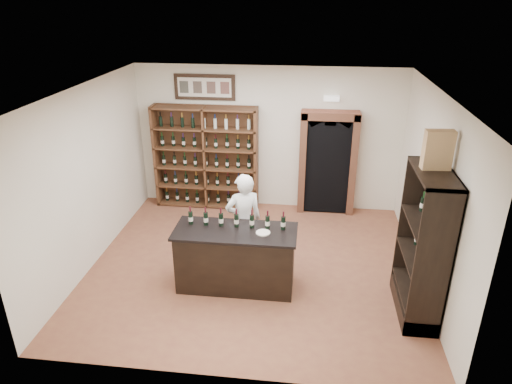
# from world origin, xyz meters

# --- Properties ---
(floor) EXTENTS (5.50, 5.50, 0.00)m
(floor) POSITION_xyz_m (0.00, 0.00, 0.00)
(floor) COLOR brown
(floor) RESTS_ON ground
(ceiling) EXTENTS (5.50, 5.50, 0.00)m
(ceiling) POSITION_xyz_m (0.00, 0.00, 3.00)
(ceiling) COLOR white
(ceiling) RESTS_ON wall_back
(wall_back) EXTENTS (5.50, 0.04, 3.00)m
(wall_back) POSITION_xyz_m (0.00, 2.50, 1.50)
(wall_back) COLOR silver
(wall_back) RESTS_ON ground
(wall_left) EXTENTS (0.04, 5.00, 3.00)m
(wall_left) POSITION_xyz_m (-2.75, 0.00, 1.50)
(wall_left) COLOR silver
(wall_left) RESTS_ON ground
(wall_right) EXTENTS (0.04, 5.00, 3.00)m
(wall_right) POSITION_xyz_m (2.75, 0.00, 1.50)
(wall_right) COLOR silver
(wall_right) RESTS_ON ground
(wine_shelf) EXTENTS (2.20, 0.38, 2.20)m
(wine_shelf) POSITION_xyz_m (-1.30, 2.33, 1.10)
(wine_shelf) COLOR #57311D
(wine_shelf) RESTS_ON ground
(framed_picture) EXTENTS (1.25, 0.04, 0.52)m
(framed_picture) POSITION_xyz_m (-1.30, 2.47, 2.55)
(framed_picture) COLOR black
(framed_picture) RESTS_ON wall_back
(arched_doorway) EXTENTS (1.17, 0.35, 2.17)m
(arched_doorway) POSITION_xyz_m (1.25, 2.33, 1.14)
(arched_doorway) COLOR black
(arched_doorway) RESTS_ON ground
(emergency_light) EXTENTS (0.30, 0.10, 0.10)m
(emergency_light) POSITION_xyz_m (1.25, 2.42, 2.40)
(emergency_light) COLOR white
(emergency_light) RESTS_ON wall_back
(tasting_counter) EXTENTS (1.88, 0.78, 1.00)m
(tasting_counter) POSITION_xyz_m (-0.20, -0.60, 0.49)
(tasting_counter) COLOR black
(tasting_counter) RESTS_ON ground
(counter_bottle_0) EXTENTS (0.07, 0.07, 0.30)m
(counter_bottle_0) POSITION_xyz_m (-0.92, -0.48, 1.11)
(counter_bottle_0) COLOR black
(counter_bottle_0) RESTS_ON tasting_counter
(counter_bottle_1) EXTENTS (0.07, 0.07, 0.30)m
(counter_bottle_1) POSITION_xyz_m (-0.68, -0.48, 1.11)
(counter_bottle_1) COLOR black
(counter_bottle_1) RESTS_ON tasting_counter
(counter_bottle_2) EXTENTS (0.07, 0.07, 0.30)m
(counter_bottle_2) POSITION_xyz_m (-0.44, -0.48, 1.11)
(counter_bottle_2) COLOR black
(counter_bottle_2) RESTS_ON tasting_counter
(counter_bottle_3) EXTENTS (0.07, 0.07, 0.30)m
(counter_bottle_3) POSITION_xyz_m (-0.20, -0.48, 1.11)
(counter_bottle_3) COLOR black
(counter_bottle_3) RESTS_ON tasting_counter
(counter_bottle_4) EXTENTS (0.07, 0.07, 0.30)m
(counter_bottle_4) POSITION_xyz_m (0.04, -0.48, 1.11)
(counter_bottle_4) COLOR black
(counter_bottle_4) RESTS_ON tasting_counter
(counter_bottle_5) EXTENTS (0.07, 0.07, 0.30)m
(counter_bottle_5) POSITION_xyz_m (0.28, -0.48, 1.11)
(counter_bottle_5) COLOR black
(counter_bottle_5) RESTS_ON tasting_counter
(counter_bottle_6) EXTENTS (0.07, 0.07, 0.30)m
(counter_bottle_6) POSITION_xyz_m (0.52, -0.48, 1.11)
(counter_bottle_6) COLOR black
(counter_bottle_6) RESTS_ON tasting_counter
(side_cabinet) EXTENTS (0.48, 1.20, 2.20)m
(side_cabinet) POSITION_xyz_m (2.52, -0.90, 0.75)
(side_cabinet) COLOR black
(side_cabinet) RESTS_ON ground
(shopkeeper) EXTENTS (0.71, 0.59, 1.67)m
(shopkeeper) POSITION_xyz_m (-0.16, 0.03, 0.84)
(shopkeeper) COLOR white
(shopkeeper) RESTS_ON ground
(plate) EXTENTS (0.22, 0.22, 0.02)m
(plate) POSITION_xyz_m (0.23, -0.64, 1.01)
(plate) COLOR beige
(plate) RESTS_ON tasting_counter
(wine_crate) EXTENTS (0.38, 0.18, 0.52)m
(wine_crate) POSITION_xyz_m (2.50, -0.80, 2.46)
(wine_crate) COLOR tan
(wine_crate) RESTS_ON side_cabinet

